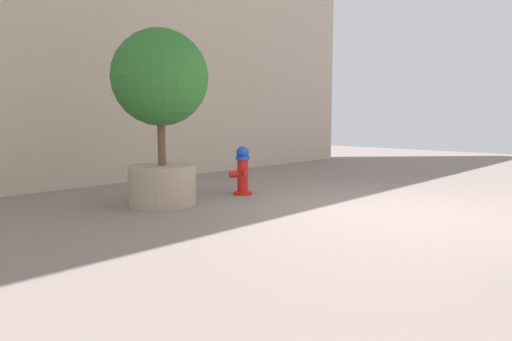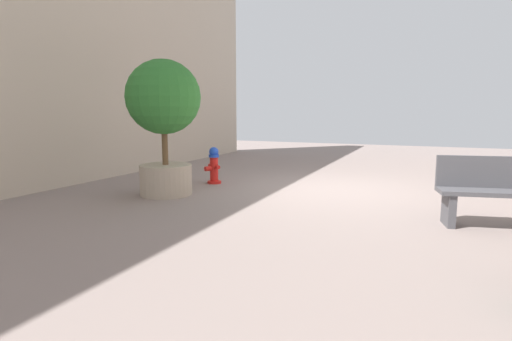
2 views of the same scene
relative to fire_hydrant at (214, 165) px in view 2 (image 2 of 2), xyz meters
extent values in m
plane|color=gray|center=(-2.52, -0.25, -0.39)|extent=(23.40, 23.40, 0.00)
cylinder|color=red|center=(0.00, -0.01, -0.37)|extent=(0.30, 0.30, 0.05)
cylinder|color=red|center=(0.00, -0.01, -0.08)|extent=(0.18, 0.18, 0.52)
cylinder|color=blue|center=(0.00, -0.01, 0.21)|extent=(0.22, 0.22, 0.06)
sphere|color=blue|center=(0.00, -0.01, 0.30)|extent=(0.20, 0.20, 0.20)
cylinder|color=red|center=(-0.12, 0.06, -0.02)|extent=(0.15, 0.14, 0.08)
cylinder|color=red|center=(0.11, -0.08, -0.02)|extent=(0.15, 0.14, 0.08)
cylinder|color=red|center=(0.07, 0.12, -0.06)|extent=(0.16, 0.17, 0.10)
cube|color=#4C4C51|center=(-4.57, 1.60, -0.17)|extent=(0.18, 0.41, 0.45)
cube|color=#4C4C51|center=(-5.15, 1.47, 0.09)|extent=(1.55, 0.74, 0.06)
cube|color=#4C4C51|center=(-5.11, 1.29, 0.34)|extent=(1.47, 0.37, 0.44)
cylinder|color=tan|center=(0.24, 1.41, -0.11)|extent=(0.96, 0.96, 0.57)
cylinder|color=brown|center=(0.24, 1.41, 0.59)|extent=(0.11, 0.11, 0.84)
sphere|color=#2D722D|center=(0.24, 1.41, 1.42)|extent=(1.36, 1.36, 1.36)
camera|label=1|loc=(-5.28, 5.41, 0.88)|focal=32.85mm
camera|label=2|loc=(-4.27, 7.62, 1.17)|focal=28.37mm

